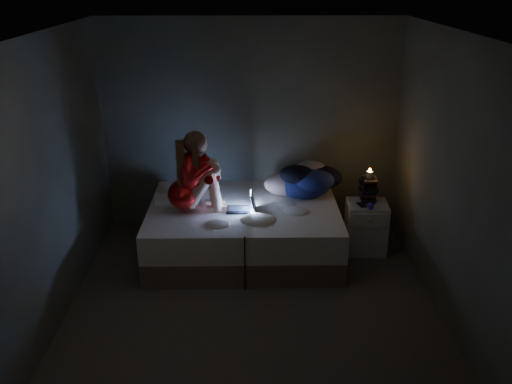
{
  "coord_description": "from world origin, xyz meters",
  "views": [
    {
      "loc": [
        -0.03,
        -4.6,
        3.07
      ],
      "look_at": [
        0.05,
        1.0,
        0.8
      ],
      "focal_mm": 38.35,
      "sensor_mm": 36.0,
      "label": 1
    }
  ],
  "objects_px": {
    "woman": "(183,172)",
    "laptop": "(240,201)",
    "bed": "(244,229)",
    "phone": "(362,205)",
    "nightstand": "(366,227)",
    "candle": "(370,175)"
  },
  "relations": [
    {
      "from": "laptop",
      "to": "nightstand",
      "type": "distance_m",
      "value": 1.52
    },
    {
      "from": "bed",
      "to": "woman",
      "type": "height_order",
      "value": "woman"
    },
    {
      "from": "woman",
      "to": "laptop",
      "type": "bearing_deg",
      "value": -9.83
    },
    {
      "from": "nightstand",
      "to": "phone",
      "type": "bearing_deg",
      "value": -140.29
    },
    {
      "from": "nightstand",
      "to": "bed",
      "type": "bearing_deg",
      "value": -176.59
    },
    {
      "from": "phone",
      "to": "nightstand",
      "type": "bearing_deg",
      "value": 16.86
    },
    {
      "from": "woman",
      "to": "laptop",
      "type": "xyz_separation_m",
      "value": [
        0.62,
        -0.01,
        -0.34
      ]
    },
    {
      "from": "woman",
      "to": "phone",
      "type": "bearing_deg",
      "value": -6.49
    },
    {
      "from": "bed",
      "to": "laptop",
      "type": "height_order",
      "value": "laptop"
    },
    {
      "from": "woman",
      "to": "nightstand",
      "type": "bearing_deg",
      "value": -4.88
    },
    {
      "from": "woman",
      "to": "laptop",
      "type": "height_order",
      "value": "woman"
    },
    {
      "from": "bed",
      "to": "laptop",
      "type": "relative_size",
      "value": 6.62
    },
    {
      "from": "laptop",
      "to": "phone",
      "type": "relative_size",
      "value": 2.31
    },
    {
      "from": "woman",
      "to": "candle",
      "type": "height_order",
      "value": "woman"
    },
    {
      "from": "laptop",
      "to": "phone",
      "type": "bearing_deg",
      "value": 4.68
    },
    {
      "from": "laptop",
      "to": "phone",
      "type": "xyz_separation_m",
      "value": [
        1.37,
        0.08,
        -0.09
      ]
    },
    {
      "from": "bed",
      "to": "phone",
      "type": "relative_size",
      "value": 15.3
    },
    {
      "from": "nightstand",
      "to": "phone",
      "type": "height_order",
      "value": "phone"
    },
    {
      "from": "bed",
      "to": "laptop",
      "type": "distance_m",
      "value": 0.43
    },
    {
      "from": "laptop",
      "to": "nightstand",
      "type": "xyz_separation_m",
      "value": [
        1.45,
        0.15,
        -0.4
      ]
    },
    {
      "from": "laptop",
      "to": "nightstand",
      "type": "height_order",
      "value": "laptop"
    },
    {
      "from": "phone",
      "to": "candle",
      "type": "bearing_deg",
      "value": 36.44
    }
  ]
}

